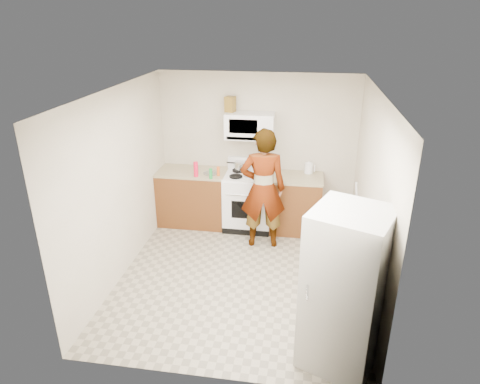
% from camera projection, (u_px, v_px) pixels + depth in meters
% --- Properties ---
extents(floor, '(3.60, 3.60, 0.00)m').
position_uv_depth(floor, '(240.00, 276.00, 5.87)').
color(floor, gray).
rests_on(floor, ground).
extents(back_wall, '(3.20, 0.02, 2.50)m').
position_uv_depth(back_wall, '(257.00, 150.00, 7.02)').
color(back_wall, beige).
rests_on(back_wall, floor).
extents(right_wall, '(0.02, 3.60, 2.50)m').
position_uv_depth(right_wall, '(370.00, 200.00, 5.16)').
color(right_wall, beige).
rests_on(right_wall, floor).
extents(cabinet_left, '(1.12, 0.62, 0.90)m').
position_uv_depth(cabinet_left, '(193.00, 198.00, 7.20)').
color(cabinet_left, brown).
rests_on(cabinet_left, floor).
extents(counter_left, '(1.14, 0.64, 0.03)m').
position_uv_depth(counter_left, '(192.00, 172.00, 7.02)').
color(counter_left, tan).
rests_on(counter_left, cabinet_left).
extents(cabinet_right, '(0.80, 0.62, 0.90)m').
position_uv_depth(cabinet_right, '(296.00, 205.00, 6.96)').
color(cabinet_right, brown).
rests_on(cabinet_right, floor).
extents(counter_right, '(0.82, 0.64, 0.03)m').
position_uv_depth(counter_right, '(297.00, 178.00, 6.78)').
color(counter_right, tan).
rests_on(counter_right, cabinet_right).
extents(gas_range, '(0.76, 0.65, 1.13)m').
position_uv_depth(gas_range, '(248.00, 200.00, 7.05)').
color(gas_range, white).
rests_on(gas_range, floor).
extents(microwave, '(0.76, 0.38, 0.40)m').
position_uv_depth(microwave, '(250.00, 126.00, 6.69)').
color(microwave, white).
rests_on(microwave, back_wall).
extents(person, '(0.73, 0.53, 1.85)m').
position_uv_depth(person, '(263.00, 189.00, 6.32)').
color(person, tan).
rests_on(person, floor).
extents(fridge, '(0.91, 0.91, 1.70)m').
position_uv_depth(fridge, '(345.00, 290.00, 4.15)').
color(fridge, silver).
rests_on(fridge, floor).
extents(kettle, '(0.14, 0.14, 0.17)m').
position_uv_depth(kettle, '(309.00, 168.00, 6.89)').
color(kettle, white).
rests_on(kettle, counter_right).
extents(jug, '(0.18, 0.18, 0.24)m').
position_uv_depth(jug, '(230.00, 104.00, 6.65)').
color(jug, brown).
rests_on(jug, microwave).
extents(saucepan, '(0.31, 0.31, 0.13)m').
position_uv_depth(saucepan, '(242.00, 166.00, 7.01)').
color(saucepan, silver).
rests_on(saucepan, gas_range).
extents(tray, '(0.29, 0.24, 0.05)m').
position_uv_depth(tray, '(253.00, 176.00, 6.76)').
color(tray, white).
rests_on(tray, gas_range).
extents(bottle_spray, '(0.09, 0.09, 0.24)m').
position_uv_depth(bottle_spray, '(196.00, 169.00, 6.74)').
color(bottle_spray, red).
rests_on(bottle_spray, counter_left).
extents(bottle_hot_sauce, '(0.06, 0.06, 0.15)m').
position_uv_depth(bottle_hot_sauce, '(218.00, 171.00, 6.78)').
color(bottle_hot_sauce, '#E45B19').
rests_on(bottle_hot_sauce, counter_left).
extents(bottle_green_cap, '(0.06, 0.06, 0.17)m').
position_uv_depth(bottle_green_cap, '(211.00, 174.00, 6.66)').
color(bottle_green_cap, '#198E33').
rests_on(bottle_green_cap, counter_left).
extents(pot_lid, '(0.27, 0.27, 0.01)m').
position_uv_depth(pot_lid, '(211.00, 173.00, 6.90)').
color(pot_lid, white).
rests_on(pot_lid, counter_left).
extents(broom, '(0.21, 0.20, 1.23)m').
position_uv_depth(broom, '(358.00, 221.00, 6.02)').
color(broom, silver).
rests_on(broom, floor).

